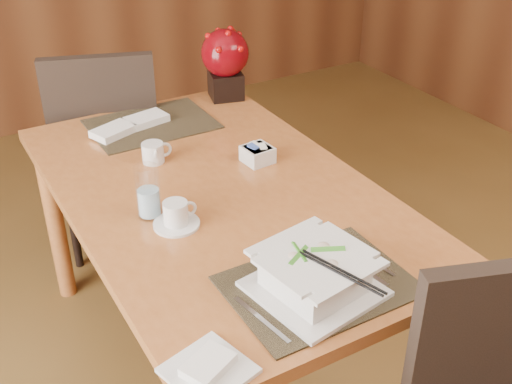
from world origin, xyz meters
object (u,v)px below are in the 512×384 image
dining_table (219,215)px  bread_plate (209,370)px  coffee_cup (176,216)px  water_glass (148,192)px  soup_setting (315,275)px  creamer_jug (153,153)px  berry_decor (225,60)px  far_chair (108,143)px  sugar_caddy (258,154)px

dining_table → bread_plate: (-0.37, -0.67, 0.10)m
coffee_cup → water_glass: water_glass is taller
dining_table → soup_setting: (-0.02, -0.57, 0.15)m
soup_setting → coffee_cup: bearing=102.1°
water_glass → creamer_jug: water_glass is taller
coffee_cup → water_glass: (-0.05, 0.09, 0.05)m
berry_decor → creamer_jug: bearing=-141.4°
bread_plate → far_chair: (0.28, 1.55, -0.21)m
soup_setting → sugar_caddy: bearing=62.3°
coffee_cup → creamer_jug: bearing=77.1°
water_glass → berry_decor: bearing=48.3°
sugar_caddy → berry_decor: 0.60m
creamer_jug → far_chair: 0.66m
coffee_cup → berry_decor: berry_decor is taller
far_chair → water_glass: bearing=99.6°
coffee_cup → berry_decor: bearing=53.8°
water_glass → bread_plate: water_glass is taller
creamer_jug → sugar_caddy: size_ratio=1.04×
creamer_jug → far_chair: (0.02, 0.61, -0.24)m
creamer_jug → sugar_caddy: creamer_jug is taller
soup_setting → creamer_jug: bearing=86.5°
coffee_cup → bread_plate: 0.57m
coffee_cup → berry_decor: size_ratio=0.47×
soup_setting → bread_plate: soup_setting is taller
water_glass → sugar_caddy: 0.46m
bread_plate → sugar_caddy: bearing=53.6°
water_glass → far_chair: (0.16, 0.92, -0.28)m
dining_table → sugar_caddy: sugar_caddy is taller
sugar_caddy → berry_decor: bearing=72.8°
berry_decor → far_chair: berry_decor is taller
creamer_jug → bread_plate: creamer_jug is taller
coffee_cup → far_chair: bearing=83.6°
far_chair → sugar_caddy: bearing=129.0°
soup_setting → creamer_jug: size_ratio=3.33×
sugar_caddy → soup_setting: bearing=-108.6°
soup_setting → berry_decor: berry_decor is taller
soup_setting → bread_plate: 0.36m
water_glass → berry_decor: 0.92m
soup_setting → far_chair: size_ratio=0.32×
dining_table → berry_decor: berry_decor is taller
coffee_cup → water_glass: 0.11m
dining_table → bread_plate: bearing=-118.6°
creamer_jug → berry_decor: size_ratio=0.33×
coffee_cup → water_glass: bearing=117.9°
coffee_cup → dining_table: bearing=32.1°
dining_table → bread_plate: 0.77m
soup_setting → water_glass: 0.57m
water_glass → sugar_caddy: size_ratio=1.78×
dining_table → creamer_jug: (-0.11, 0.27, 0.13)m
creamer_jug → sugar_caddy: bearing=-25.2°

